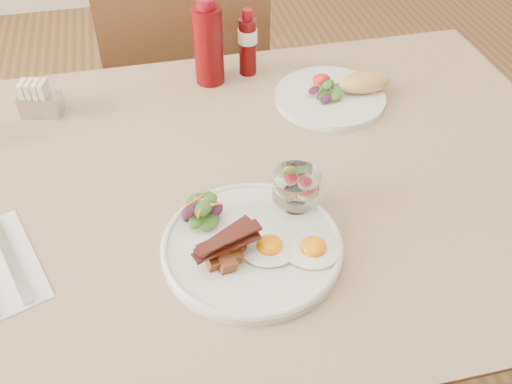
{
  "coord_description": "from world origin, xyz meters",
  "views": [
    {
      "loc": [
        -0.12,
        -0.75,
        1.42
      ],
      "look_at": [
        0.03,
        -0.11,
        0.82
      ],
      "focal_mm": 40.0,
      "sensor_mm": 36.0,
      "label": 1
    }
  ],
  "objects_px": {
    "hot_sauce_bottle": "(248,43)",
    "sugar_caddy": "(39,101)",
    "second_plate": "(338,93)",
    "main_plate": "(252,247)",
    "fruit_cup": "(296,186)",
    "chair_far": "(187,92)",
    "ketchup_bottle": "(208,44)",
    "table": "(229,217)"
  },
  "relations": [
    {
      "from": "chair_far",
      "to": "second_plate",
      "type": "distance_m",
      "value": 0.59
    },
    {
      "from": "ketchup_bottle",
      "to": "table",
      "type": "bearing_deg",
      "value": -94.47
    },
    {
      "from": "main_plate",
      "to": "second_plate",
      "type": "distance_m",
      "value": 0.46
    },
    {
      "from": "table",
      "to": "second_plate",
      "type": "bearing_deg",
      "value": 36.82
    },
    {
      "from": "chair_far",
      "to": "sugar_caddy",
      "type": "distance_m",
      "value": 0.56
    },
    {
      "from": "fruit_cup",
      "to": "hot_sauce_bottle",
      "type": "height_order",
      "value": "hot_sauce_bottle"
    },
    {
      "from": "main_plate",
      "to": "sugar_caddy",
      "type": "bearing_deg",
      "value": 126.18
    },
    {
      "from": "fruit_cup",
      "to": "ketchup_bottle",
      "type": "bearing_deg",
      "value": 98.78
    },
    {
      "from": "main_plate",
      "to": "second_plate",
      "type": "xyz_separation_m",
      "value": [
        0.27,
        0.37,
        0.01
      ]
    },
    {
      "from": "table",
      "to": "main_plate",
      "type": "distance_m",
      "value": 0.2
    },
    {
      "from": "main_plate",
      "to": "fruit_cup",
      "type": "relative_size",
      "value": 3.56
    },
    {
      "from": "table",
      "to": "fruit_cup",
      "type": "xyz_separation_m",
      "value": [
        0.09,
        -0.1,
        0.15
      ]
    },
    {
      "from": "table",
      "to": "sugar_caddy",
      "type": "relative_size",
      "value": 14.94
    },
    {
      "from": "hot_sauce_bottle",
      "to": "main_plate",
      "type": "bearing_deg",
      "value": -101.55
    },
    {
      "from": "table",
      "to": "fruit_cup",
      "type": "height_order",
      "value": "fruit_cup"
    },
    {
      "from": "second_plate",
      "to": "sugar_caddy",
      "type": "bearing_deg",
      "value": 172.26
    },
    {
      "from": "chair_far",
      "to": "second_plate",
      "type": "relative_size",
      "value": 3.71
    },
    {
      "from": "main_plate",
      "to": "sugar_caddy",
      "type": "relative_size",
      "value": 3.14
    },
    {
      "from": "main_plate",
      "to": "sugar_caddy",
      "type": "xyz_separation_m",
      "value": [
        -0.33,
        0.46,
        0.02
      ]
    },
    {
      "from": "table",
      "to": "hot_sauce_bottle",
      "type": "distance_m",
      "value": 0.4
    },
    {
      "from": "fruit_cup",
      "to": "main_plate",
      "type": "bearing_deg",
      "value": -142.94
    },
    {
      "from": "hot_sauce_bottle",
      "to": "fruit_cup",
      "type": "bearing_deg",
      "value": -92.4
    },
    {
      "from": "main_plate",
      "to": "table",
      "type": "bearing_deg",
      "value": 92.36
    },
    {
      "from": "sugar_caddy",
      "to": "main_plate",
      "type": "bearing_deg",
      "value": -38.82
    },
    {
      "from": "ketchup_bottle",
      "to": "second_plate",
      "type": "bearing_deg",
      "value": -27.89
    },
    {
      "from": "fruit_cup",
      "to": "chair_far",
      "type": "bearing_deg",
      "value": 97.01
    },
    {
      "from": "second_plate",
      "to": "sugar_caddy",
      "type": "height_order",
      "value": "sugar_caddy"
    },
    {
      "from": "table",
      "to": "ketchup_bottle",
      "type": "xyz_separation_m",
      "value": [
        0.03,
        0.34,
        0.18
      ]
    },
    {
      "from": "chair_far",
      "to": "sugar_caddy",
      "type": "height_order",
      "value": "chair_far"
    },
    {
      "from": "hot_sauce_bottle",
      "to": "sugar_caddy",
      "type": "bearing_deg",
      "value": -171.71
    },
    {
      "from": "second_plate",
      "to": "hot_sauce_bottle",
      "type": "height_order",
      "value": "hot_sauce_bottle"
    },
    {
      "from": "table",
      "to": "chair_far",
      "type": "height_order",
      "value": "chair_far"
    },
    {
      "from": "main_plate",
      "to": "hot_sauce_bottle",
      "type": "xyz_separation_m",
      "value": [
        0.11,
        0.52,
        0.06
      ]
    },
    {
      "from": "table",
      "to": "second_plate",
      "type": "distance_m",
      "value": 0.36
    },
    {
      "from": "second_plate",
      "to": "fruit_cup",
      "type": "bearing_deg",
      "value": -120.25
    },
    {
      "from": "table",
      "to": "chair_far",
      "type": "bearing_deg",
      "value": 90.0
    },
    {
      "from": "chair_far",
      "to": "ketchup_bottle",
      "type": "height_order",
      "value": "ketchup_bottle"
    },
    {
      "from": "main_plate",
      "to": "hot_sauce_bottle",
      "type": "height_order",
      "value": "hot_sauce_bottle"
    },
    {
      "from": "table",
      "to": "fruit_cup",
      "type": "distance_m",
      "value": 0.2
    },
    {
      "from": "sugar_caddy",
      "to": "hot_sauce_bottle",
      "type": "bearing_deg",
      "value": 23.29
    },
    {
      "from": "second_plate",
      "to": "hot_sauce_bottle",
      "type": "distance_m",
      "value": 0.22
    },
    {
      "from": "chair_far",
      "to": "fruit_cup",
      "type": "bearing_deg",
      "value": -82.99
    }
  ]
}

